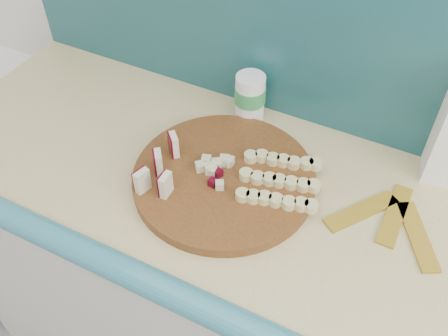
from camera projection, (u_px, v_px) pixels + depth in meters
cutting_board at (224, 178)px, 1.11m from camera, size 0.50×0.50×0.03m
apple_wedges at (160, 168)px, 1.08m from camera, size 0.08×0.16×0.06m
apple_chunks at (212, 169)px, 1.10m from camera, size 0.06×0.07×0.02m
banana_slices at (280, 180)px, 1.08m from camera, size 0.20×0.19×0.02m
canister at (250, 97)px, 1.23m from camera, size 0.08×0.08×0.13m
banana_peel at (391, 221)px, 1.04m from camera, size 0.25×0.21×0.01m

